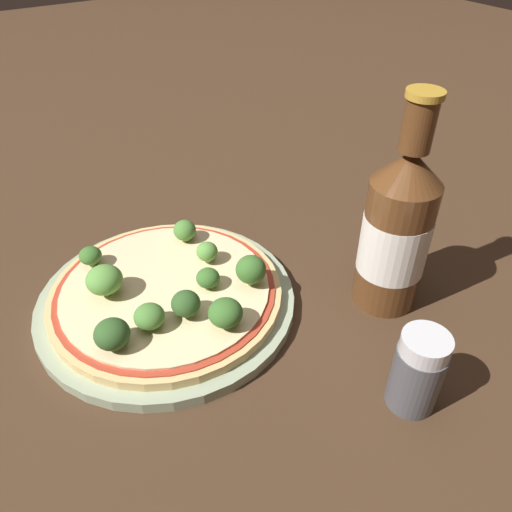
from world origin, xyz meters
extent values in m
plane|color=#3D2819|center=(0.00, 0.00, 0.00)|extent=(3.00, 3.00, 0.00)
cylinder|color=#93A384|center=(0.02, 0.00, 0.01)|extent=(0.26, 0.26, 0.01)
cylinder|color=tan|center=(0.02, 0.00, 0.02)|extent=(0.24, 0.24, 0.01)
cylinder|color=#A83823|center=(0.02, 0.00, 0.02)|extent=(0.22, 0.22, 0.00)
cylinder|color=beige|center=(0.02, 0.00, 0.02)|extent=(0.21, 0.21, 0.00)
cylinder|color=#7A9E5B|center=(0.00, -0.05, 0.03)|extent=(0.01, 0.01, 0.01)
ellipsoid|color=#568E3D|center=(0.00, -0.05, 0.05)|extent=(0.04, 0.04, 0.03)
cylinder|color=#7A9E5B|center=(0.10, 0.02, 0.03)|extent=(0.01, 0.01, 0.01)
ellipsoid|color=#386628|center=(0.10, 0.02, 0.04)|extent=(0.03, 0.03, 0.03)
cylinder|color=#7A9E5B|center=(-0.05, -0.05, 0.03)|extent=(0.01, 0.01, 0.01)
ellipsoid|color=#386628|center=(-0.05, -0.05, 0.04)|extent=(0.02, 0.02, 0.02)
cylinder|color=#7A9E5B|center=(0.01, 0.06, 0.03)|extent=(0.01, 0.01, 0.01)
ellipsoid|color=#568E3D|center=(0.01, 0.06, 0.04)|extent=(0.02, 0.02, 0.02)
cylinder|color=#7A9E5B|center=(0.07, -0.07, 0.03)|extent=(0.01, 0.01, 0.01)
ellipsoid|color=#2D5123|center=(0.07, -0.07, 0.04)|extent=(0.03, 0.03, 0.03)
cylinder|color=#7A9E5B|center=(0.07, 0.00, 0.03)|extent=(0.01, 0.01, 0.01)
ellipsoid|color=#2D5123|center=(0.07, 0.00, 0.04)|extent=(0.03, 0.03, 0.02)
cylinder|color=#7A9E5B|center=(0.04, 0.04, 0.03)|extent=(0.01, 0.01, 0.01)
ellipsoid|color=#386628|center=(0.04, 0.04, 0.04)|extent=(0.02, 0.02, 0.02)
cylinder|color=#7A9E5B|center=(0.07, -0.03, 0.03)|extent=(0.01, 0.01, 0.01)
ellipsoid|color=#477A33|center=(0.07, -0.03, 0.04)|extent=(0.03, 0.03, 0.02)
cylinder|color=#7A9E5B|center=(-0.04, 0.05, 0.03)|extent=(0.01, 0.01, 0.01)
ellipsoid|color=#477A33|center=(-0.04, 0.05, 0.04)|extent=(0.03, 0.03, 0.02)
cylinder|color=#7A9E5B|center=(0.06, 0.08, 0.03)|extent=(0.01, 0.01, 0.01)
ellipsoid|color=#386628|center=(0.06, 0.08, 0.04)|extent=(0.03, 0.03, 0.03)
cylinder|color=#563319|center=(0.13, 0.20, 0.07)|extent=(0.07, 0.07, 0.14)
cylinder|color=silver|center=(0.13, 0.20, 0.07)|extent=(0.07, 0.07, 0.06)
cone|color=#563319|center=(0.13, 0.20, 0.15)|extent=(0.07, 0.07, 0.03)
cylinder|color=#563319|center=(0.13, 0.20, 0.19)|extent=(0.03, 0.03, 0.05)
cylinder|color=#B7892D|center=(0.13, 0.20, 0.22)|extent=(0.03, 0.03, 0.01)
cylinder|color=#4C4C51|center=(0.24, 0.12, 0.03)|extent=(0.04, 0.04, 0.06)
cylinder|color=silver|center=(0.24, 0.12, 0.07)|extent=(0.04, 0.04, 0.02)
camera|label=1|loc=(0.39, -0.13, 0.36)|focal=35.00mm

